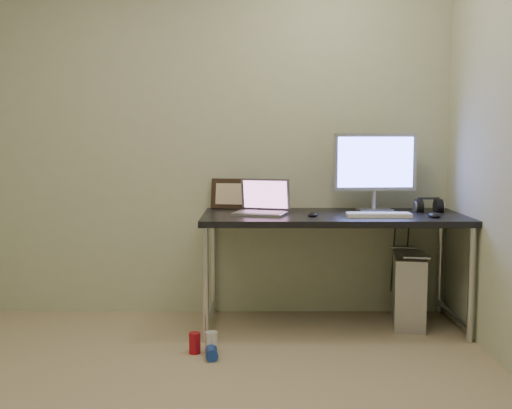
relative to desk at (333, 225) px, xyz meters
name	(u,v)px	position (x,y,z in m)	size (l,w,h in m)	color
wall_back	(199,137)	(-0.90, 0.37, 0.57)	(3.50, 0.02, 2.50)	beige
desk	(333,225)	(0.00, 0.00, 0.00)	(1.69, 0.74, 0.75)	black
tower_computer	(409,290)	(0.52, 0.04, -0.44)	(0.27, 0.48, 0.50)	silver
cable_a	(393,258)	(0.47, 0.32, -0.28)	(0.01, 0.01, 0.70)	black
cable_b	(406,261)	(0.56, 0.30, -0.30)	(0.01, 0.01, 0.72)	black
can_red	(195,343)	(-0.86, -0.54, -0.61)	(0.07, 0.07, 0.12)	#AA101C
can_white	(211,343)	(-0.76, -0.55, -0.61)	(0.07, 0.07, 0.13)	silver
can_blue	(212,353)	(-0.75, -0.63, -0.64)	(0.07, 0.07, 0.12)	#193BA2
laptop	(262,206)	(-0.46, 0.01, 0.13)	(0.39, 0.35, 0.23)	#B2B2B9
monitor	(375,166)	(0.30, 0.18, 0.38)	(0.56, 0.18, 0.53)	#B2B2B9
keyboard	(379,215)	(0.27, -0.14, 0.09)	(0.40, 0.13, 0.02)	white
mouse_right	(434,214)	(0.62, -0.16, 0.09)	(0.07, 0.11, 0.04)	black
mouse_left	(312,214)	(-0.14, -0.11, 0.09)	(0.06, 0.10, 0.03)	black
headphones	(428,207)	(0.66, 0.13, 0.11)	(0.18, 0.11, 0.12)	black
picture_frame	(230,194)	(-0.68, 0.32, 0.18)	(0.26, 0.03, 0.21)	black
webcam	(277,195)	(-0.36, 0.28, 0.17)	(0.05, 0.04, 0.13)	silver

